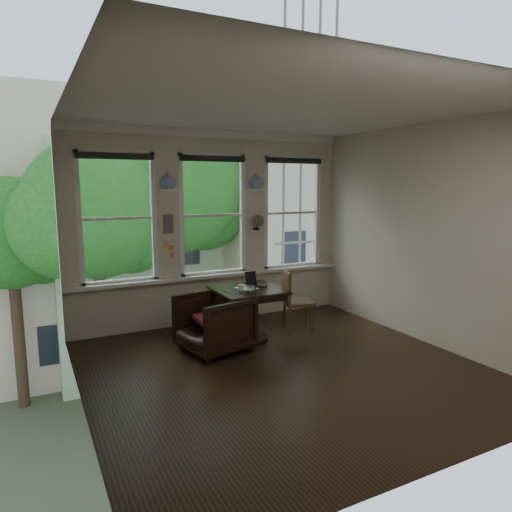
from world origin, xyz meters
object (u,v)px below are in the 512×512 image
side_chair_right (299,301)px  armchair_left (214,323)px  table (248,315)px  mug (241,288)px  laptop (257,286)px

side_chair_right → armchair_left: bearing=114.4°
table → mug: (-0.14, -0.07, 0.42)m
side_chair_right → laptop: (-0.70, 0.00, 0.30)m
laptop → mug: mug is taller
laptop → table: bearing=-151.5°
table → side_chair_right: (0.85, 0.02, 0.09)m
laptop → mug: bearing=-142.9°
side_chair_right → laptop: bearing=106.5°
laptop → mug: 0.30m
armchair_left → laptop: size_ratio=2.81×
table → laptop: laptop is taller
armchair_left → mug: bearing=91.3°
side_chair_right → mug: side_chair_right is taller
table → laptop: size_ratio=3.01×
laptop → side_chair_right: bearing=20.1°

